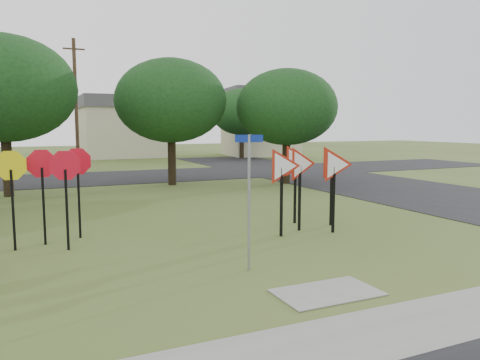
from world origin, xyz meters
name	(u,v)px	position (x,y,z in m)	size (l,w,h in m)	color
ground	(269,261)	(0.00, 0.00, 0.00)	(140.00, 140.00, 0.00)	#3E5520
sidewalk	(393,329)	(0.00, -4.20, 0.01)	(30.00, 1.60, 0.02)	gray
street_right	(378,185)	(12.00, 10.00, 0.01)	(8.00, 50.00, 0.02)	black
street_far	(119,177)	(0.00, 20.00, 0.01)	(60.00, 8.00, 0.02)	black
curb_pad	(327,293)	(0.00, -2.40, 0.01)	(2.00, 1.20, 0.02)	gray
street_name_sign	(249,194)	(-0.76, -0.47, 1.73)	(0.62, 0.14, 3.02)	gray
stop_sign_cluster	(50,175)	(-4.63, 3.69, 1.92)	(2.47, 1.51, 2.61)	black
yield_sign_cluster	(309,168)	(2.72, 2.51, 1.93)	(3.37, 2.17, 2.64)	black
far_pole_a	(76,105)	(-2.00, 24.00, 4.60)	(1.40, 0.24, 9.00)	#493521
far_pole_b	(174,112)	(6.00, 28.00, 4.35)	(1.40, 0.24, 8.50)	#493521
house_mid	(122,126)	(4.00, 40.00, 3.15)	(8.40, 8.40, 6.20)	beige
house_right	(260,122)	(18.00, 36.00, 3.65)	(8.30, 8.30, 7.20)	beige
tree_near_left	(3,89)	(-6.00, 14.00, 4.86)	(6.40, 6.40, 7.27)	black
tree_near_mid	(171,101)	(2.00, 15.00, 4.54)	(6.00, 6.00, 6.80)	black
tree_near_right	(287,107)	(8.00, 13.00, 4.22)	(5.60, 5.60, 6.33)	black
tree_far_right	(242,112)	(14.00, 32.00, 4.54)	(6.00, 6.00, 6.80)	black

